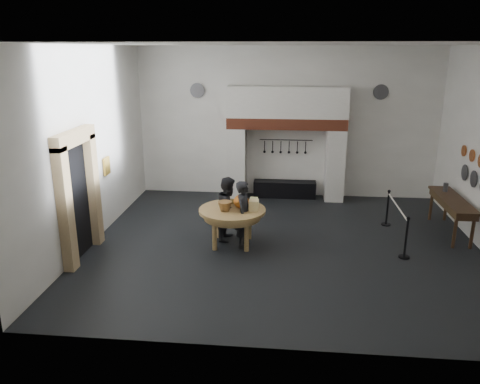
# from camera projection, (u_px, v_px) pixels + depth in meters

# --- Properties ---
(floor) EXTENTS (9.00, 8.00, 0.02)m
(floor) POSITION_uv_depth(u_px,v_px,m) (283.00, 245.00, 10.98)
(floor) COLOR black
(floor) RESTS_ON ground
(ceiling) EXTENTS (9.00, 8.00, 0.02)m
(ceiling) POSITION_uv_depth(u_px,v_px,m) (289.00, 44.00, 9.65)
(ceiling) COLOR silver
(ceiling) RESTS_ON wall_back
(wall_back) EXTENTS (9.00, 0.02, 4.50)m
(wall_back) POSITION_uv_depth(u_px,v_px,m) (286.00, 123.00, 14.12)
(wall_back) COLOR white
(wall_back) RESTS_ON floor
(wall_front) EXTENTS (9.00, 0.02, 4.50)m
(wall_front) POSITION_uv_depth(u_px,v_px,m) (284.00, 211.00, 6.51)
(wall_front) COLOR white
(wall_front) RESTS_ON floor
(wall_left) EXTENTS (0.02, 8.00, 4.50)m
(wall_left) POSITION_uv_depth(u_px,v_px,m) (89.00, 147.00, 10.74)
(wall_left) COLOR white
(wall_left) RESTS_ON floor
(chimney_pier_left) EXTENTS (0.55, 0.70, 2.15)m
(chimney_pier_left) POSITION_uv_depth(u_px,v_px,m) (237.00, 163.00, 14.27)
(chimney_pier_left) COLOR silver
(chimney_pier_left) RESTS_ON floor
(chimney_pier_right) EXTENTS (0.55, 0.70, 2.15)m
(chimney_pier_right) POSITION_uv_depth(u_px,v_px,m) (335.00, 165.00, 13.99)
(chimney_pier_right) COLOR silver
(chimney_pier_right) RESTS_ON floor
(hearth_brick_band) EXTENTS (3.50, 0.72, 0.32)m
(hearth_brick_band) POSITION_uv_depth(u_px,v_px,m) (287.00, 123.00, 13.77)
(hearth_brick_band) COLOR #9E442B
(hearth_brick_band) RESTS_ON chimney_pier_left
(chimney_hood) EXTENTS (3.50, 0.70, 0.90)m
(chimney_hood) POSITION_uv_depth(u_px,v_px,m) (287.00, 102.00, 13.59)
(chimney_hood) COLOR silver
(chimney_hood) RESTS_ON hearth_brick_band
(iron_range) EXTENTS (1.90, 0.45, 0.50)m
(iron_range) POSITION_uv_depth(u_px,v_px,m) (285.00, 189.00, 14.44)
(iron_range) COLOR black
(iron_range) RESTS_ON floor
(utensil_rail) EXTENTS (1.60, 0.02, 0.02)m
(utensil_rail) POSITION_uv_depth(u_px,v_px,m) (286.00, 140.00, 14.19)
(utensil_rail) COLOR black
(utensil_rail) RESTS_ON wall_back
(door_recess) EXTENTS (0.04, 1.10, 2.50)m
(door_recess) POSITION_uv_depth(u_px,v_px,m) (76.00, 202.00, 10.08)
(door_recess) COLOR black
(door_recess) RESTS_ON floor
(door_jamb_near) EXTENTS (0.22, 0.30, 2.60)m
(door_jamb_near) POSITION_uv_depth(u_px,v_px,m) (65.00, 210.00, 9.39)
(door_jamb_near) COLOR tan
(door_jamb_near) RESTS_ON floor
(door_jamb_far) EXTENTS (0.22, 0.30, 2.60)m
(door_jamb_far) POSITION_uv_depth(u_px,v_px,m) (93.00, 190.00, 10.72)
(door_jamb_far) COLOR tan
(door_jamb_far) RESTS_ON floor
(door_lintel) EXTENTS (0.22, 1.70, 0.30)m
(door_lintel) POSITION_uv_depth(u_px,v_px,m) (74.00, 138.00, 9.66)
(door_lintel) COLOR tan
(door_lintel) RESTS_ON door_jamb_near
(wall_plaque) EXTENTS (0.05, 0.34, 0.44)m
(wall_plaque) POSITION_uv_depth(u_px,v_px,m) (107.00, 166.00, 11.68)
(wall_plaque) COLOR gold
(wall_plaque) RESTS_ON wall_left
(work_table) EXTENTS (1.93, 1.93, 0.07)m
(work_table) POSITION_uv_depth(u_px,v_px,m) (232.00, 210.00, 10.78)
(work_table) COLOR tan
(work_table) RESTS_ON floor
(pumpkin) EXTENTS (0.36, 0.36, 0.31)m
(pumpkin) POSITION_uv_depth(u_px,v_px,m) (241.00, 201.00, 10.80)
(pumpkin) COLOR #D5561E
(pumpkin) RESTS_ON work_table
(cheese_block_big) EXTENTS (0.22, 0.22, 0.24)m
(cheese_block_big) POSITION_uv_depth(u_px,v_px,m) (254.00, 205.00, 10.64)
(cheese_block_big) COLOR #FFE498
(cheese_block_big) RESTS_ON work_table
(cheese_block_small) EXTENTS (0.18, 0.18, 0.20)m
(cheese_block_small) POSITION_uv_depth(u_px,v_px,m) (254.00, 202.00, 10.93)
(cheese_block_small) COLOR #E0DF86
(cheese_block_small) RESTS_ON work_table
(wicker_basket) EXTENTS (0.40, 0.40, 0.22)m
(wicker_basket) POSITION_uv_depth(u_px,v_px,m) (225.00, 206.00, 10.60)
(wicker_basket) COLOR olive
(wicker_basket) RESTS_ON work_table
(bread_loaf) EXTENTS (0.31, 0.18, 0.13)m
(bread_loaf) POSITION_uv_depth(u_px,v_px,m) (230.00, 201.00, 11.09)
(bread_loaf) COLOR #A9843C
(bread_loaf) RESTS_ON work_table
(visitor_near) EXTENTS (0.48, 0.64, 1.57)m
(visitor_near) POSITION_uv_depth(u_px,v_px,m) (244.00, 214.00, 10.69)
(visitor_near) COLOR black
(visitor_near) RESTS_ON floor
(visitor_far) EXTENTS (0.69, 0.83, 1.54)m
(visitor_far) POSITION_uv_depth(u_px,v_px,m) (229.00, 209.00, 11.11)
(visitor_far) COLOR black
(visitor_far) RESTS_ON floor
(side_table) EXTENTS (0.55, 2.20, 0.06)m
(side_table) POSITION_uv_depth(u_px,v_px,m) (453.00, 200.00, 11.43)
(side_table) COLOR #3C2915
(side_table) RESTS_ON floor
(pewter_jug) EXTENTS (0.12, 0.12, 0.22)m
(pewter_jug) POSITION_uv_depth(u_px,v_px,m) (446.00, 187.00, 11.96)
(pewter_jug) COLOR #4C4C51
(pewter_jug) RESTS_ON side_table
(copper_pan_c) EXTENTS (0.03, 0.30, 0.30)m
(copper_pan_c) POSITION_uv_depth(u_px,v_px,m) (472.00, 156.00, 11.22)
(copper_pan_c) COLOR #C6662D
(copper_pan_c) RESTS_ON wall_right
(copper_pan_d) EXTENTS (0.03, 0.28, 0.28)m
(copper_pan_d) POSITION_uv_depth(u_px,v_px,m) (464.00, 151.00, 11.74)
(copper_pan_d) COLOR #C6662D
(copper_pan_d) RESTS_ON wall_right
(pewter_plate_mid) EXTENTS (0.03, 0.40, 0.40)m
(pewter_plate_mid) POSITION_uv_depth(u_px,v_px,m) (474.00, 179.00, 11.08)
(pewter_plate_mid) COLOR #4C4C51
(pewter_plate_mid) RESTS_ON wall_right
(pewter_plate_right) EXTENTS (0.03, 0.40, 0.40)m
(pewter_plate_right) POSITION_uv_depth(u_px,v_px,m) (465.00, 173.00, 11.65)
(pewter_plate_right) COLOR #4C4C51
(pewter_plate_right) RESTS_ON wall_right
(pewter_plate_back_left) EXTENTS (0.44, 0.03, 0.44)m
(pewter_plate_back_left) POSITION_uv_depth(u_px,v_px,m) (197.00, 90.00, 14.05)
(pewter_plate_back_left) COLOR #4C4C51
(pewter_plate_back_left) RESTS_ON wall_back
(pewter_plate_back_right) EXTENTS (0.44, 0.03, 0.44)m
(pewter_plate_back_right) POSITION_uv_depth(u_px,v_px,m) (381.00, 92.00, 13.55)
(pewter_plate_back_right) COLOR #4C4C51
(pewter_plate_back_right) RESTS_ON wall_back
(barrier_post_near) EXTENTS (0.05, 0.05, 0.90)m
(barrier_post_near) POSITION_uv_depth(u_px,v_px,m) (406.00, 239.00, 10.17)
(barrier_post_near) COLOR black
(barrier_post_near) RESTS_ON floor
(barrier_post_far) EXTENTS (0.05, 0.05, 0.90)m
(barrier_post_far) POSITION_uv_depth(u_px,v_px,m) (387.00, 209.00, 12.07)
(barrier_post_far) COLOR black
(barrier_post_far) RESTS_ON floor
(barrier_rope) EXTENTS (0.04, 2.00, 0.04)m
(barrier_rope) POSITION_uv_depth(u_px,v_px,m) (398.00, 207.00, 11.00)
(barrier_rope) COLOR silver
(barrier_rope) RESTS_ON barrier_post_near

